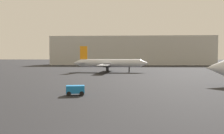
# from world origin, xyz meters

# --- Properties ---
(airplane_far_right) EXTENTS (24.10, 20.85, 8.20)m
(airplane_far_right) POSITION_xyz_m (-2.72, 65.34, 2.84)
(airplane_far_right) COLOR silver
(airplane_far_right) RESTS_ON ground_plane
(baggage_cart) EXTENTS (2.61, 1.79, 1.30)m
(baggage_cart) POSITION_xyz_m (-3.87, 19.38, 0.76)
(baggage_cart) COLOR #1972BF
(baggage_cart) RESTS_ON ground_plane
(terminal_building) EXTENTS (89.43, 18.85, 15.76)m
(terminal_building) POSITION_xyz_m (5.12, 130.68, 7.88)
(terminal_building) COLOR #B7B7B2
(terminal_building) RESTS_ON ground_plane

